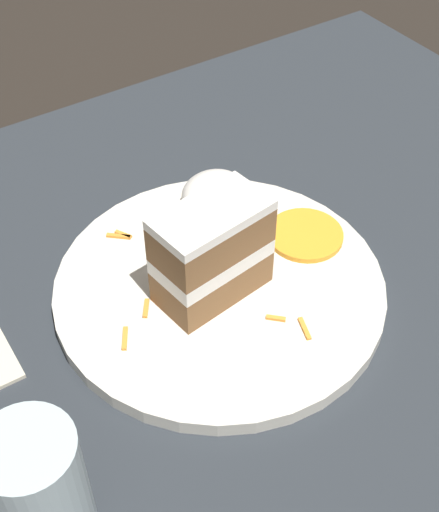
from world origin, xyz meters
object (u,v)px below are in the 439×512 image
plate (220,287)px  cake_slice (212,252)px  cream_dollop (215,194)px  orange_garnish (305,235)px  drinking_glass (42,497)px

plate → cake_slice: cake_slice is taller
cake_slice → cream_dollop: (-0.06, -0.09, -0.03)m
cream_dollop → plate: bearing=59.6°
cake_slice → cream_dollop: cake_slice is taller
orange_garnish → cream_dollop: bearing=-58.2°
orange_garnish → drinking_glass: 0.35m
cake_slice → orange_garnish: size_ratio=1.43×
cream_dollop → cake_slice: bearing=55.9°
cake_slice → orange_garnish: 0.12m
plate → orange_garnish: bearing=-177.3°
orange_garnish → drinking_glass: bearing=21.9°
cream_dollop → drinking_glass: (0.27, 0.21, 0.01)m
plate → cake_slice: bearing=22.7°
cake_slice → drinking_glass: 0.24m
plate → cream_dollop: 0.10m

